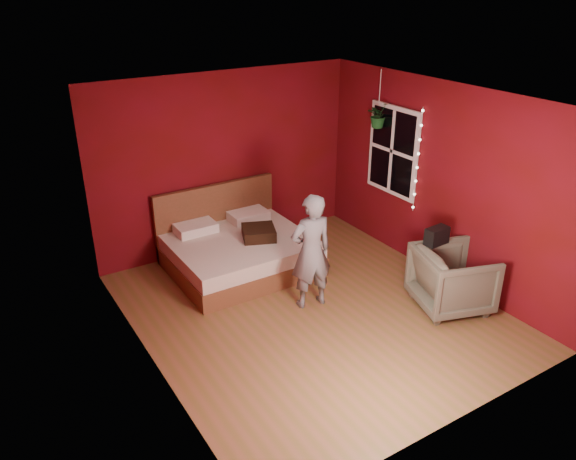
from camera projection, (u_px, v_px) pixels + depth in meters
The scene contains 10 objects.
floor at pixel (312, 311), 6.93m from camera, with size 4.50×4.50×0.00m, color brown.
room_walls at pixel (315, 182), 6.22m from camera, with size 4.04×4.54×2.62m.
window at pixel (393, 151), 7.94m from camera, with size 0.05×0.97×1.27m.
fairy_lights at pixel (418, 161), 7.52m from camera, with size 0.04×0.04×1.45m.
bed at pixel (238, 250), 7.84m from camera, with size 1.87×1.59×1.03m.
person at pixel (311, 252), 6.76m from camera, with size 0.54×0.35×1.48m, color slate.
armchair at pixel (452, 279), 6.85m from camera, with size 0.83×0.86×0.78m, color #5F5D4B.
handbag at pixel (437, 236), 6.81m from camera, with size 0.30×0.15×0.22m, color black.
throw_pillow at pixel (259, 233), 7.70m from camera, with size 0.44×0.44×0.15m, color black.
hanging_plant at pixel (378, 115), 7.90m from camera, with size 0.37×0.34×0.81m.
Camera 1 is at (-3.37, -4.82, 3.81)m, focal length 35.00 mm.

